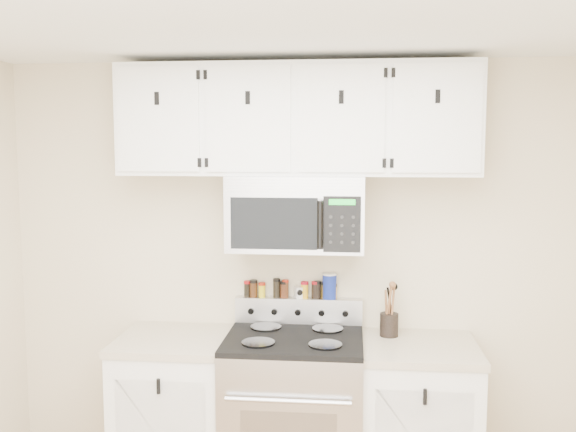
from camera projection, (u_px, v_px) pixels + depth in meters
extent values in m
cube|color=beige|center=(299.00, 272.00, 3.85)|extent=(3.50, 0.01, 2.50)
cube|color=#B7B7BA|center=(294.00, 421.00, 3.62)|extent=(0.76, 0.65, 0.92)
cube|color=black|center=(294.00, 339.00, 3.57)|extent=(0.76, 0.65, 0.03)
cube|color=#B7B7BA|center=(299.00, 310.00, 3.84)|extent=(0.76, 0.08, 0.15)
cylinder|color=black|center=(258.00, 343.00, 3.44)|extent=(0.18, 0.18, 0.01)
cylinder|color=black|center=(325.00, 345.00, 3.40)|extent=(0.18, 0.18, 0.01)
cylinder|color=black|center=(266.00, 327.00, 3.73)|extent=(0.18, 0.18, 0.01)
cylinder|color=black|center=(328.00, 329.00, 3.70)|extent=(0.18, 0.18, 0.01)
cube|color=white|center=(176.00, 417.00, 3.72)|extent=(0.62, 0.60, 0.88)
cube|color=gray|center=(175.00, 340.00, 3.67)|extent=(0.64, 0.62, 0.04)
cube|color=white|center=(417.00, 428.00, 3.58)|extent=(0.62, 0.60, 0.88)
cube|color=gray|center=(419.00, 348.00, 3.53)|extent=(0.64, 0.62, 0.04)
cube|color=#9E9EA3|center=(297.00, 212.00, 3.62)|extent=(0.76, 0.38, 0.42)
cube|color=#B7B7BA|center=(293.00, 185.00, 3.41)|extent=(0.73, 0.01, 0.08)
cube|color=black|center=(274.00, 224.00, 3.44)|extent=(0.47, 0.01, 0.28)
cube|color=black|center=(342.00, 224.00, 3.41)|extent=(0.20, 0.01, 0.30)
cylinder|color=black|center=(320.00, 225.00, 3.38)|extent=(0.03, 0.03, 0.26)
cube|color=white|center=(297.00, 120.00, 3.59)|extent=(2.00, 0.33, 0.62)
cube|color=white|center=(158.00, 119.00, 3.50)|extent=(0.46, 0.01, 0.57)
cube|color=black|center=(157.00, 98.00, 3.48)|extent=(0.02, 0.01, 0.07)
cube|color=white|center=(248.00, 119.00, 3.45)|extent=(0.46, 0.01, 0.57)
cube|color=black|center=(248.00, 98.00, 3.43)|extent=(0.03, 0.01, 0.07)
cube|color=white|center=(341.00, 118.00, 3.40)|extent=(0.46, 0.01, 0.57)
cube|color=black|center=(341.00, 97.00, 3.38)|extent=(0.03, 0.01, 0.07)
cube|color=white|center=(437.00, 118.00, 3.35)|extent=(0.46, 0.01, 0.57)
cube|color=black|center=(438.00, 96.00, 3.33)|extent=(0.02, 0.01, 0.07)
cylinder|color=black|center=(389.00, 325.00, 3.67)|extent=(0.11, 0.11, 0.13)
cylinder|color=brown|center=(389.00, 308.00, 3.66)|extent=(0.01, 0.01, 0.25)
cylinder|color=brown|center=(393.00, 306.00, 3.65)|extent=(0.01, 0.01, 0.26)
cylinder|color=brown|center=(386.00, 309.00, 3.67)|extent=(0.01, 0.01, 0.23)
cylinder|color=black|center=(391.00, 308.00, 3.67)|extent=(0.01, 0.01, 0.24)
cylinder|color=brown|center=(388.00, 308.00, 3.64)|extent=(0.01, 0.01, 0.25)
cube|color=white|center=(300.00, 292.00, 3.83)|extent=(0.07, 0.07, 0.07)
cylinder|color=navy|center=(329.00, 287.00, 3.81)|extent=(0.08, 0.08, 0.14)
cylinder|color=white|center=(330.00, 274.00, 3.80)|extent=(0.08, 0.08, 0.01)
cylinder|color=black|center=(247.00, 290.00, 3.86)|extent=(0.04, 0.04, 0.08)
cylinder|color=#990B10|center=(247.00, 282.00, 3.85)|extent=(0.04, 0.04, 0.02)
cylinder|color=#3E210F|center=(253.00, 290.00, 3.85)|extent=(0.05, 0.05, 0.09)
cylinder|color=black|center=(253.00, 281.00, 3.85)|extent=(0.05, 0.05, 0.02)
cylinder|color=yellow|center=(262.00, 291.00, 3.85)|extent=(0.04, 0.04, 0.07)
cylinder|color=#A31E0C|center=(262.00, 284.00, 3.85)|extent=(0.04, 0.04, 0.02)
cylinder|color=black|center=(277.00, 289.00, 3.84)|extent=(0.04, 0.04, 0.10)
cylinder|color=black|center=(277.00, 280.00, 3.83)|extent=(0.04, 0.04, 0.02)
cylinder|color=#462010|center=(284.00, 291.00, 3.84)|extent=(0.04, 0.04, 0.08)
cylinder|color=black|center=(284.00, 283.00, 3.83)|extent=(0.05, 0.05, 0.02)
cylinder|color=#462411|center=(286.00, 290.00, 3.83)|extent=(0.04, 0.04, 0.09)
cylinder|color=#9F1D0C|center=(286.00, 281.00, 3.83)|extent=(0.04, 0.04, 0.02)
cylinder|color=gold|center=(305.00, 291.00, 3.82)|extent=(0.04, 0.04, 0.08)
cylinder|color=#A90D1F|center=(305.00, 283.00, 3.82)|extent=(0.05, 0.05, 0.02)
cylinder|color=black|center=(315.00, 291.00, 3.82)|extent=(0.04, 0.04, 0.09)
cylinder|color=maroon|center=(315.00, 283.00, 3.81)|extent=(0.04, 0.04, 0.02)
cylinder|color=black|center=(318.00, 291.00, 3.82)|extent=(0.04, 0.04, 0.09)
cylinder|color=black|center=(318.00, 282.00, 3.81)|extent=(0.04, 0.04, 0.02)
cylinder|color=#3C2B0E|center=(324.00, 292.00, 3.81)|extent=(0.04, 0.04, 0.08)
cylinder|color=black|center=(324.00, 283.00, 3.81)|extent=(0.04, 0.04, 0.02)
cylinder|color=orange|center=(334.00, 293.00, 3.81)|extent=(0.03, 0.03, 0.07)
cylinder|color=black|center=(334.00, 285.00, 3.80)|extent=(0.04, 0.04, 0.02)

